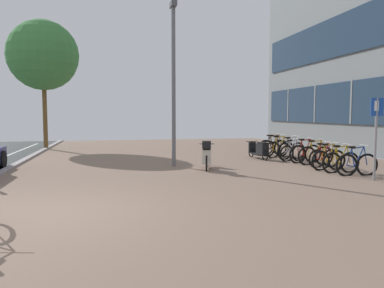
# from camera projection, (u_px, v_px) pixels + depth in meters

# --- Properties ---
(ground) EXTENTS (21.00, 40.00, 0.13)m
(ground) POSITION_uv_depth(u_px,v_px,m) (133.00, 212.00, 7.20)
(ground) COLOR #323633
(bicycle_rack_00) EXTENTS (1.37, 0.48, 0.98)m
(bicycle_rack_00) POSITION_uv_depth(u_px,v_px,m) (357.00, 164.00, 11.29)
(bicycle_rack_00) COLOR black
(bicycle_rack_00) RESTS_ON ground
(bicycle_rack_01) EXTENTS (1.32, 0.48, 0.96)m
(bicycle_rack_01) POSITION_uv_depth(u_px,v_px,m) (341.00, 162.00, 11.85)
(bicycle_rack_01) COLOR black
(bicycle_rack_01) RESTS_ON ground
(bicycle_rack_02) EXTENTS (1.34, 0.48, 0.97)m
(bicycle_rack_02) POSITION_uv_depth(u_px,v_px,m) (329.00, 160.00, 12.44)
(bicycle_rack_02) COLOR black
(bicycle_rack_02) RESTS_ON ground
(bicycle_rack_03) EXTENTS (1.28, 0.48, 0.94)m
(bicycle_rack_03) POSITION_uv_depth(u_px,v_px,m) (324.00, 158.00, 13.08)
(bicycle_rack_03) COLOR black
(bicycle_rack_03) RESTS_ON ground
(bicycle_rack_04) EXTENTS (1.37, 0.48, 1.00)m
(bicycle_rack_04) POSITION_uv_depth(u_px,v_px,m) (315.00, 155.00, 13.68)
(bicycle_rack_04) COLOR black
(bicycle_rack_04) RESTS_ON ground
(bicycle_rack_05) EXTENTS (1.41, 0.48, 1.01)m
(bicycle_rack_05) POSITION_uv_depth(u_px,v_px,m) (305.00, 154.00, 14.26)
(bicycle_rack_05) COLOR black
(bicycle_rack_05) RESTS_ON ground
(bicycle_rack_06) EXTENTS (1.25, 0.48, 0.93)m
(bicycle_rack_06) POSITION_uv_depth(u_px,v_px,m) (293.00, 153.00, 14.81)
(bicycle_rack_06) COLOR black
(bicycle_rack_06) RESTS_ON ground
(bicycle_rack_07) EXTENTS (1.41, 0.48, 1.01)m
(bicycle_rack_07) POSITION_uv_depth(u_px,v_px,m) (291.00, 151.00, 15.46)
(bicycle_rack_07) COLOR black
(bicycle_rack_07) RESTS_ON ground
(bicycle_rack_08) EXTENTS (1.42, 0.48, 1.02)m
(bicycle_rack_08) POSITION_uv_depth(u_px,v_px,m) (280.00, 149.00, 16.00)
(bicycle_rack_08) COLOR black
(bicycle_rack_08) RESTS_ON ground
(bicycle_rack_09) EXTENTS (1.45, 0.48, 1.03)m
(bicycle_rack_09) POSITION_uv_depth(u_px,v_px,m) (274.00, 148.00, 16.61)
(bicycle_rack_09) COLOR black
(bicycle_rack_09) RESTS_ON ground
(bicycle_rack_10) EXTENTS (1.38, 0.48, 0.99)m
(bicycle_rack_10) POSITION_uv_depth(u_px,v_px,m) (273.00, 147.00, 17.24)
(bicycle_rack_10) COLOR black
(bicycle_rack_10) RESTS_ON ground
(scooter_near) EXTENTS (0.73, 1.71, 1.02)m
(scooter_near) POSITION_uv_depth(u_px,v_px,m) (207.00, 156.00, 12.56)
(scooter_near) COLOR black
(scooter_near) RESTS_ON ground
(scooter_mid) EXTENTS (0.52, 1.76, 0.74)m
(scooter_mid) POSITION_uv_depth(u_px,v_px,m) (260.00, 150.00, 15.39)
(scooter_mid) COLOR black
(scooter_mid) RESTS_ON ground
(parking_sign) EXTENTS (0.40, 0.07, 2.33)m
(parking_sign) POSITION_uv_depth(u_px,v_px,m) (376.00, 129.00, 10.38)
(parking_sign) COLOR gray
(parking_sign) RESTS_ON ground
(lamp_post) EXTENTS (0.20, 0.52, 5.78)m
(lamp_post) POSITION_uv_depth(u_px,v_px,m) (174.00, 76.00, 13.07)
(lamp_post) COLOR slate
(lamp_post) RESTS_ON ground
(street_tree) EXTENTS (3.67, 3.67, 6.81)m
(street_tree) POSITION_uv_depth(u_px,v_px,m) (43.00, 55.00, 19.53)
(street_tree) COLOR brown
(street_tree) RESTS_ON ground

